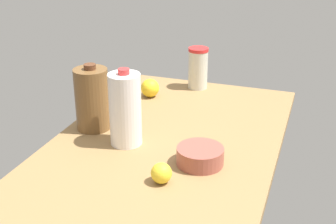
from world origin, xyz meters
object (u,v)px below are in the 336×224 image
chocolate_milk_jug (92,99)px  lemon_beside_bowl (150,88)px  mixing_bowl (200,156)px  tumbler_cup (198,68)px  milk_jug (125,109)px  lemon_loose (161,173)px

chocolate_milk_jug → lemon_beside_bowl: size_ratio=3.13×
mixing_bowl → chocolate_milk_jug: size_ratio=0.61×
tumbler_cup → lemon_beside_bowl: tumbler_cup is taller
lemon_beside_bowl → milk_jug: bearing=-169.6°
milk_jug → chocolate_milk_jug: size_ratio=1.09×
mixing_bowl → lemon_loose: bearing=151.4°
lemon_loose → lemon_beside_bowl: 68.59cm
milk_jug → lemon_beside_bowl: milk_jug is taller
chocolate_milk_jug → lemon_loose: 45.71cm
milk_jug → lemon_loose: (-19.80, -19.92, -9.41)cm
tumbler_cup → mixing_bowl: 68.84cm
chocolate_milk_jug → lemon_loose: (-26.88, -36.04, -8.28)cm
tumbler_cup → lemon_loose: tumbler_cup is taller
milk_jug → lemon_loose: milk_jug is taller
chocolate_milk_jug → lemon_beside_bowl: 37.52cm
tumbler_cup → lemon_loose: size_ratio=2.93×
tumbler_cup → chocolate_milk_jug: 58.41cm
mixing_bowl → lemon_beside_bowl: 60.15cm
mixing_bowl → chocolate_milk_jug: 46.39cm
tumbler_cup → lemon_loose: 80.99cm
mixing_bowl → chocolate_milk_jug: chocolate_milk_jug is taller
milk_jug → tumbler_cup: milk_jug is taller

